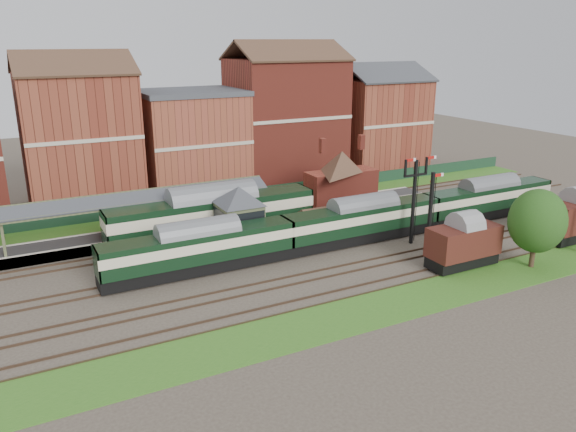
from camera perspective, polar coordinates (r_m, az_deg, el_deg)
name	(u,v)px	position (r m, az deg, el deg)	size (l,w,h in m)	color
ground	(286,256)	(49.89, -0.23, -4.11)	(160.00, 160.00, 0.00)	#473D33
grass_back	(221,210)	(63.73, -6.86, 0.66)	(90.00, 4.50, 0.06)	#2D6619
grass_front	(364,311)	(40.53, 7.71, -9.58)	(90.00, 5.00, 0.06)	#2D6619
fence	(214,199)	(65.33, -7.51, 1.71)	(90.00, 0.12, 1.50)	#193823
platform	(196,228)	(56.40, -9.33, -1.21)	(55.00, 3.40, 1.00)	#2D2D2D
signal_box	(239,217)	(50.41, -4.96, -0.09)	(5.40, 5.40, 6.00)	#596B4C
brick_hut	(316,225)	(54.43, 2.87, -0.91)	(3.20, 2.64, 2.94)	maroon
station_building	(341,176)	(62.55, 5.45, 4.11)	(8.10, 8.10, 5.90)	#983426
canopy	(132,196)	(53.77, -15.61, 1.99)	(26.00, 3.89, 4.08)	#4C5434
semaphore_bracket	(414,196)	(52.89, 12.71, 2.01)	(3.60, 0.25, 8.18)	black
semaphore_siding	(430,217)	(48.50, 14.24, -0.09)	(1.23, 0.25, 8.00)	black
town_backdrop	(191,136)	(70.40, -9.85, 7.97)	(69.00, 10.00, 16.00)	#983426
dmu_train	(363,220)	(53.19, 7.64, -0.36)	(48.53, 2.56, 3.73)	black
platform_railcar	(213,215)	(53.00, -7.64, 0.11)	(19.91, 3.13, 4.59)	black
goods_van_a	(463,243)	(49.13, 17.39, -2.63)	(6.22, 2.69, 3.77)	black
goods_van_b	(576,217)	(59.71, 27.24, -0.09)	(6.76, 2.93, 4.10)	black
tree_far	(537,221)	(50.52, 23.99, -0.47)	(4.65, 4.65, 6.78)	#382619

